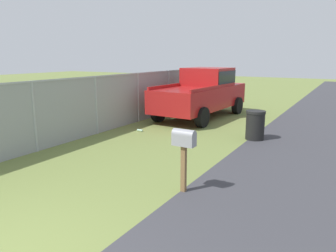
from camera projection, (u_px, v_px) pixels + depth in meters
The scene contains 6 objects.
mailbox at pixel (184, 143), 6.07m from camera, with size 0.22×0.44×1.24m.
pickup_truck at pixel (203, 91), 13.78m from camera, with size 5.35×2.47×2.09m.
trash_bin at pixel (255, 125), 10.11m from camera, with size 0.60×0.60×0.92m.
fence_section at pixel (119, 99), 11.77m from camera, with size 17.10×0.07×1.95m.
litter_cup_far_scatter at pixel (179, 130), 11.36m from camera, with size 0.08×0.08×0.10m, color white.
litter_bottle_by_mailbox at pixel (140, 130), 11.29m from camera, with size 0.07×0.07×0.22m, color #B2D8BF.
Camera 1 is at (-1.69, -3.69, 2.58)m, focal length 34.41 mm.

